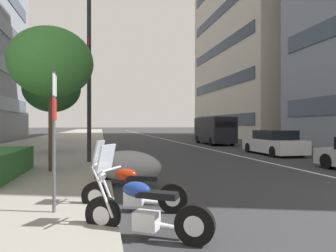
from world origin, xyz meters
TOP-DOWN VIEW (x-y plane):
  - sidewalk_right_plaza at (30.00, 11.82)m, footprint 160.00×8.83m
  - lane_centre_stripe at (35.00, 0.00)m, footprint 110.00×0.16m
  - motorcycle_mid_row at (-0.08, 7.04)m, footprint 1.22×1.90m
  - motorcycle_by_sign_pole at (1.39, 7.08)m, footprint 0.92×2.12m
  - motorcycle_under_tarp at (3.95, 6.94)m, footprint 1.83×2.18m
  - car_mid_block_traffic at (11.11, -2.40)m, footprint 4.52×2.02m
  - delivery_van_ahead at (20.80, -2.47)m, footprint 6.03×2.31m
  - parking_sign_by_curb at (1.18, 8.54)m, footprint 0.32×0.06m
  - street_lamp_with_banners at (8.86, 7.85)m, footprint 1.26×2.71m
  - street_tree_mid_sidewalk at (6.45, 9.40)m, footprint 2.90×2.90m
  - street_tree_near_plaza_corner at (14.08, 10.56)m, footprint 3.33×3.33m
  - office_tower_near_left at (36.11, -19.09)m, footprint 23.18×19.47m

SIDE VIEW (x-z plane):
  - lane_centre_stripe at x=35.00m, z-range 0.00..0.01m
  - sidewalk_right_plaza at x=30.00m, z-range 0.00..0.15m
  - motorcycle_by_sign_pole at x=1.39m, z-range -0.30..1.16m
  - motorcycle_mid_row at x=-0.08m, z-range -0.30..1.16m
  - motorcycle_under_tarp at x=3.95m, z-range 0.05..1.08m
  - car_mid_block_traffic at x=11.11m, z-range -0.05..1.41m
  - delivery_van_ahead at x=20.80m, z-range 0.09..2.56m
  - parking_sign_by_curb at x=1.18m, z-range 0.48..3.10m
  - street_tree_near_plaza_corner at x=14.08m, z-range 1.34..6.57m
  - street_tree_mid_sidewalk at x=6.45m, z-range 1.44..6.52m
  - street_lamp_with_banners at x=8.86m, z-range 0.99..10.43m
  - office_tower_near_left at x=36.11m, z-range 0.00..30.87m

